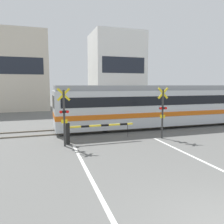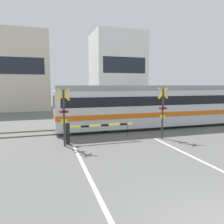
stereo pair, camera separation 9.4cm
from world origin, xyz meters
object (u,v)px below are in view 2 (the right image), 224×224
(crossing_barrier_far, at_px, (111,113))
(crossing_signal_right, at_px, (163,111))
(crossing_barrier_near, at_px, (85,129))
(commuter_train, at_px, (169,104))
(crossing_signal_left, at_px, (64,114))
(pedestrian, at_px, (94,108))

(crossing_barrier_far, bearing_deg, crossing_signal_right, -80.27)
(crossing_barrier_near, bearing_deg, commuter_train, 23.77)
(crossing_signal_left, height_order, pedestrian, crossing_signal_left)
(crossing_barrier_far, distance_m, crossing_signal_left, 8.26)
(crossing_barrier_far, bearing_deg, crossing_barrier_near, -118.01)
(pedestrian, bearing_deg, commuter_train, -51.69)
(commuter_train, relative_size, crossing_barrier_far, 4.51)
(commuter_train, bearing_deg, pedestrian, 128.31)
(crossing_signal_right, bearing_deg, crossing_signal_left, 180.00)
(crossing_barrier_near, relative_size, crossing_barrier_far, 1.00)
(crossing_signal_left, bearing_deg, crossing_barrier_near, 17.50)
(commuter_train, bearing_deg, crossing_barrier_far, 139.24)
(commuter_train, xyz_separation_m, crossing_barrier_near, (-7.21, -3.17, -0.95))
(commuter_train, distance_m, crossing_signal_left, 9.09)
(crossing_barrier_far, distance_m, crossing_signal_right, 6.97)
(commuter_train, relative_size, crossing_signal_right, 5.73)
(crossing_barrier_far, bearing_deg, crossing_signal_left, -124.01)
(crossing_barrier_far, bearing_deg, pedestrian, 108.78)
(crossing_barrier_far, xyz_separation_m, crossing_signal_left, (-4.59, -6.80, 0.93))
(commuter_train, xyz_separation_m, pedestrian, (-4.70, 5.94, -0.75))
(crossing_signal_left, distance_m, pedestrian, 10.20)
(crossing_barrier_far, xyz_separation_m, crossing_signal_right, (1.17, -6.80, 0.93))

